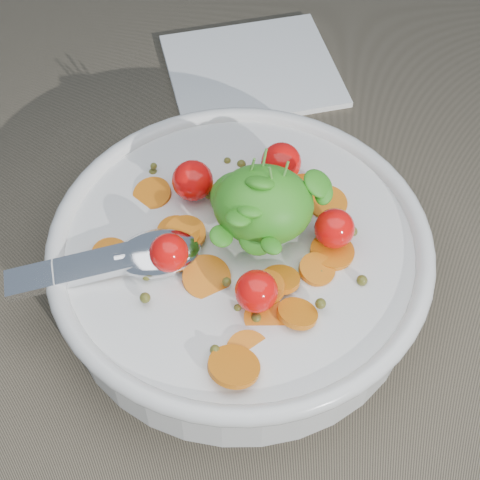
{
  "coord_description": "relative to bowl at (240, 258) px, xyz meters",
  "views": [
    {
      "loc": [
        0.02,
        -0.37,
        0.52
      ],
      "look_at": [
        -0.01,
        -0.03,
        0.06
      ],
      "focal_mm": 55.0,
      "sensor_mm": 36.0,
      "label": 1
    }
  ],
  "objects": [
    {
      "name": "ground",
      "position": [
        0.01,
        0.02,
        -0.04
      ],
      "size": [
        6.0,
        6.0,
        0.0
      ],
      "primitive_type": "plane",
      "color": "#796D56",
      "rests_on": "ground"
    },
    {
      "name": "napkin",
      "position": [
        -0.01,
        0.27,
        -0.03
      ],
      "size": [
        0.21,
        0.2,
        0.01
      ],
      "primitive_type": "cube",
      "rotation": [
        0.0,
        0.0,
        0.32
      ],
      "color": "white",
      "rests_on": "ground"
    },
    {
      "name": "bowl",
      "position": [
        0.0,
        0.0,
        0.0
      ],
      "size": [
        0.33,
        0.31,
        0.13
      ],
      "color": "silver",
      "rests_on": "ground"
    }
  ]
}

